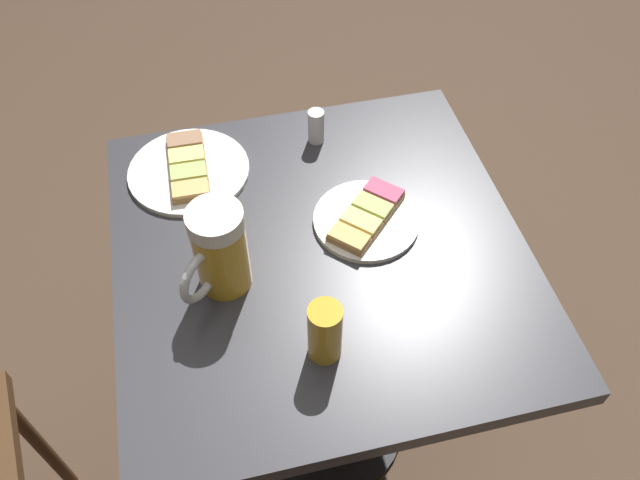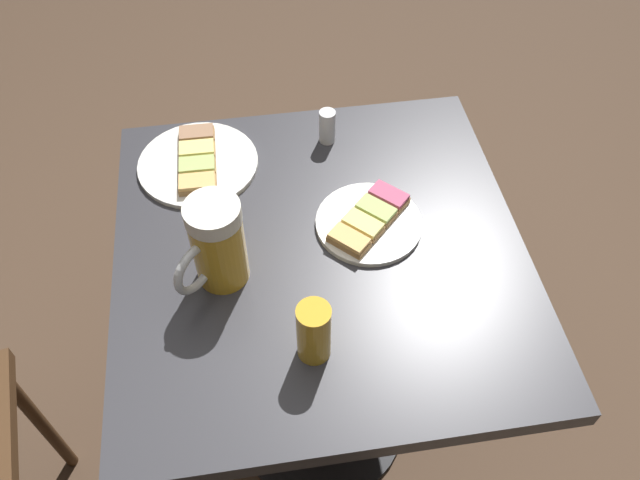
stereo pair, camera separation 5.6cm
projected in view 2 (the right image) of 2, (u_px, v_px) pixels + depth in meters
ground_plane at (320, 418)px, 1.70m from camera, size 6.00×6.00×0.00m
cafe_table at (320, 299)px, 1.25m from camera, size 0.74×0.72×0.73m
plate_near at (369, 221)px, 1.15m from camera, size 0.19×0.19×0.03m
plate_far at (198, 162)px, 1.25m from camera, size 0.23×0.23×0.03m
beer_mug at (216, 245)px, 1.02m from camera, size 0.12×0.12×0.17m
beer_glass_small at (314, 332)px, 0.95m from camera, size 0.05×0.05×0.11m
salt_shaker at (327, 127)px, 1.27m from camera, size 0.03×0.03×0.07m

